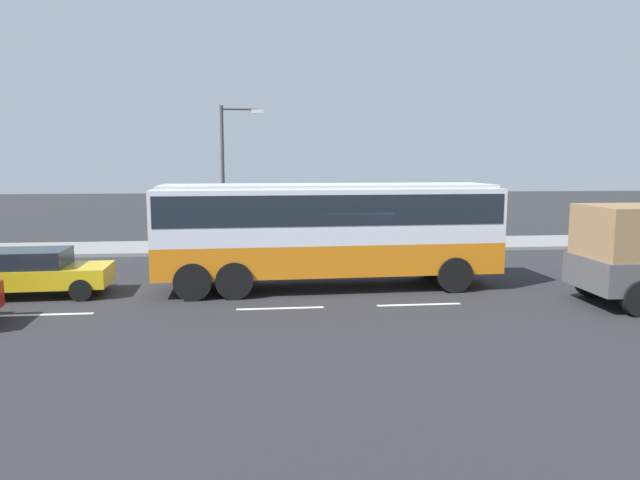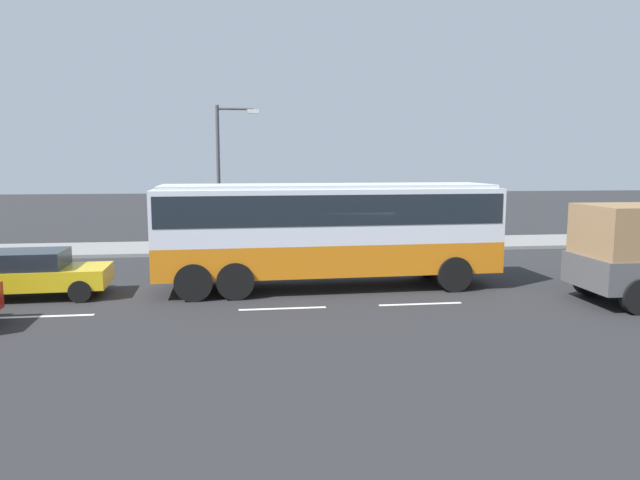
# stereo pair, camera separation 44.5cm
# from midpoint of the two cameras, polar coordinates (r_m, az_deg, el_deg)

# --- Properties ---
(ground_plane) EXTENTS (120.00, 120.00, 0.00)m
(ground_plane) POSITION_cam_midpoint_polar(r_m,az_deg,el_deg) (18.87, 1.91, -4.63)
(ground_plane) COLOR #28282B
(sidewalk_curb) EXTENTS (80.00, 4.00, 0.15)m
(sidewalk_curb) POSITION_cam_midpoint_polar(r_m,az_deg,el_deg) (27.70, -1.17, -0.55)
(sidewalk_curb) COLOR gray
(sidewalk_curb) RESTS_ON ground_plane
(lane_centreline) EXTENTS (22.76, 0.16, 0.01)m
(lane_centreline) POSITION_cam_midpoint_polar(r_m,az_deg,el_deg) (16.95, -24.86, -6.73)
(lane_centreline) COLOR white
(lane_centreline) RESTS_ON ground_plane
(coach_bus) EXTENTS (10.81, 2.94, 3.31)m
(coach_bus) POSITION_cam_midpoint_polar(r_m,az_deg,el_deg) (18.47, 0.10, 1.57)
(coach_bus) COLOR orange
(coach_bus) RESTS_ON ground_plane
(car_yellow_taxi) EXTENTS (4.43, 2.07, 1.41)m
(car_yellow_taxi) POSITION_cam_midpoint_polar(r_m,az_deg,el_deg) (19.39, -27.14, -2.86)
(car_yellow_taxi) COLOR gold
(car_yellow_taxi) RESTS_ON ground_plane
(pedestrian_near_curb) EXTENTS (0.32, 0.32, 1.63)m
(pedestrian_near_curb) POSITION_cam_midpoint_polar(r_m,az_deg,el_deg) (26.57, 2.51, 1.29)
(pedestrian_near_curb) COLOR black
(pedestrian_near_curb) RESTS_ON sidewalk_curb
(pedestrian_at_crossing) EXTENTS (0.32, 0.32, 1.70)m
(pedestrian_at_crossing) POSITION_cam_midpoint_polar(r_m,az_deg,el_deg) (27.97, -0.16, 1.71)
(pedestrian_at_crossing) COLOR #38334C
(pedestrian_at_crossing) RESTS_ON sidewalk_curb
(street_lamp) EXTENTS (1.86, 0.24, 6.25)m
(street_lamp) POSITION_cam_midpoint_polar(r_m,az_deg,el_deg) (25.61, -9.92, 7.02)
(street_lamp) COLOR #47474C
(street_lamp) RESTS_ON sidewalk_curb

